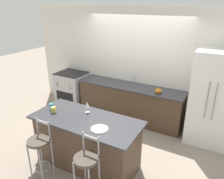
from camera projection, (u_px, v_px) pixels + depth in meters
The scene contains 14 objects.
ground_plane at pixel (123, 124), 5.30m from camera, with size 18.00×18.00×0.00m, color gray.
wall_back at pixel (137, 64), 5.34m from camera, with size 6.00×0.07×2.70m.
back_counter at pixel (130, 102), 5.42m from camera, with size 2.62×0.65×0.90m.
sink_faucet at pixel (134, 78), 5.36m from camera, with size 0.02×0.13×0.22m.
kitchen_island at pixel (87, 142), 3.87m from camera, with size 1.91×0.86×0.93m.
refrigerator at pixel (212, 99), 4.36m from camera, with size 0.82×0.73×1.94m.
oven_range at pixel (72, 89), 6.17m from camera, with size 0.78×0.70×0.96m.
bar_stool_near at pixel (40, 148), 3.49m from camera, with size 0.36×0.36×1.06m.
bar_stool_far at pixel (87, 166), 3.10m from camera, with size 0.36×0.36×1.06m.
dinner_plate at pixel (99, 129), 3.40m from camera, with size 0.28×0.28×0.02m.
wine_glass at pixel (87, 105), 3.86m from camera, with size 0.08×0.08×0.21m.
coffee_mug at pixel (54, 110), 3.90m from camera, with size 0.13×0.09×0.10m.
tumbler_cup at pixel (51, 107), 4.00m from camera, with size 0.07×0.07×0.12m.
pumpkin_decoration at pixel (158, 91), 4.79m from camera, with size 0.15×0.15×0.14m.
Camera 1 is at (2.00, -4.15, 2.78)m, focal length 35.00 mm.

